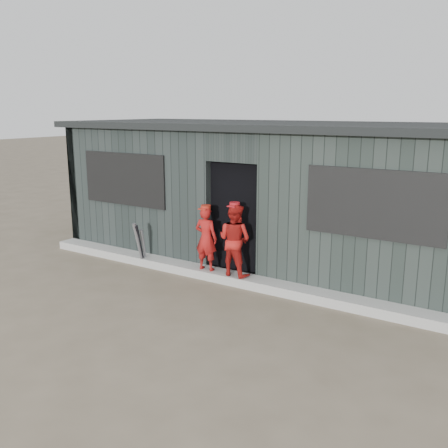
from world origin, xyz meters
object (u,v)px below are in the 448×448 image
Objects in this scene: bat_mid at (139,245)px; player_red_left at (206,238)px; bat_left at (144,247)px; player_red_right at (235,240)px; bat_right at (140,245)px; player_grey_back at (258,236)px; dugout at (272,193)px.

bat_mid is 1.42m from player_red_left.
player_red_right reaches higher than bat_left.
bat_right reaches higher than bat_left.
player_grey_back is (2.00, 0.86, 0.27)m from bat_right.
player_grey_back is at bearing 24.45° from bat_mid.
player_red_right is 0.69m from player_grey_back.
dugout reaches higher than player_red_left.
player_grey_back reaches higher than player_red_right.
player_red_right is (1.93, 0.18, 0.35)m from bat_right.
player_red_right is 0.89× the size of player_grey_back.
player_red_left is 0.81× the size of player_grey_back.
player_red_right is (1.93, 0.22, 0.33)m from bat_mid.
player_grey_back is (2.00, 0.77, 0.33)m from bat_left.
dugout is at bearing -89.98° from player_grey_back.
dugout is (0.35, 1.72, 0.58)m from player_red_left.
player_red_left is 0.55m from player_red_right.
player_grey_back is at bearing 23.26° from bat_right.
player_red_right is 0.15× the size of dugout.
player_red_right reaches higher than player_red_left.
bat_mid is 1.03× the size of bat_right.
bat_left is 0.85× the size of bat_right.
bat_mid is 2.72m from dugout.
bat_right is 0.70× the size of player_red_right.
player_red_right is 1.78m from dugout.
bat_left is 0.16m from bat_mid.
player_grey_back is 0.16× the size of dugout.
player_grey_back is at bearing -92.64° from player_red_right.
dugout is at bearing -106.30° from player_red_left.
player_grey_back is (0.62, 0.72, -0.02)m from player_red_left.
dugout is at bearing 45.82° from bat_left.
bat_right is at bearing -92.12° from bat_left.
bat_right is at bearing 8.14° from player_grey_back.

